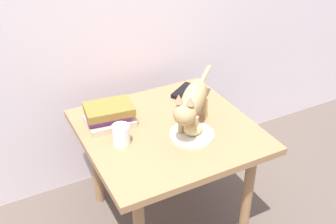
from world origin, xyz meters
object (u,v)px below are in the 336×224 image
cat (192,102)px  tv_remote (182,91)px  book_stack (109,115)px  candle_jar (121,136)px  plate (192,135)px  side_table (168,141)px  bread_roll (193,129)px

cat → tv_remote: bearing=67.7°
book_stack → candle_jar: 0.16m
plate → candle_jar: bearing=163.1°
side_table → cat: bearing=-31.0°
bread_roll → candle_jar: (-0.28, 0.09, -0.00)m
bread_roll → tv_remote: bearing=67.8°
side_table → bread_roll: bearing=-58.6°
tv_remote → book_stack: bearing=160.0°
candle_jar → tv_remote: bearing=31.3°
cat → book_stack: bearing=145.6°
plate → bread_roll: bread_roll is taller
plate → book_stack: book_stack is taller
plate → book_stack: size_ratio=0.87×
plate → book_stack: 0.36m
tv_remote → bread_roll: bearing=-145.0°
plate → cat: 0.14m
cat → book_stack: cat is taller
side_table → book_stack: size_ratio=3.30×
book_stack → plate: bearing=-42.5°
book_stack → bread_roll: bearing=-43.0°
side_table → cat: 0.22m
bread_roll → book_stack: 0.37m
plate → candle_jar: (-0.27, 0.08, 0.03)m
side_table → book_stack: 0.28m
side_table → plate: plate is taller
bread_roll → book_stack: bearing=137.0°
cat → candle_jar: cat is taller
cat → candle_jar: (-0.30, 0.04, -0.09)m
side_table → cat: size_ratio=1.94×
book_stack → candle_jar: bearing=-93.0°
cat → tv_remote: (0.12, 0.29, -0.12)m
side_table → book_stack: bearing=144.3°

